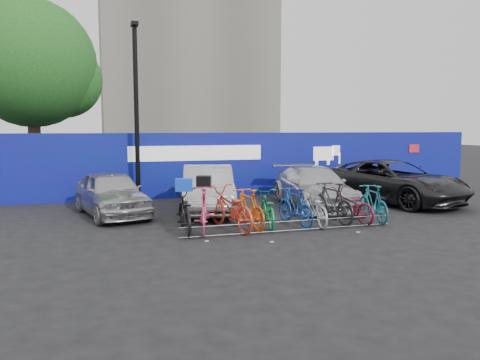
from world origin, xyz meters
name	(u,v)px	position (x,y,z in m)	size (l,w,h in m)	color
ground	(281,227)	(0.00, 0.00, 0.00)	(100.00, 100.00, 0.00)	black
hoarding	(223,164)	(0.01, 6.00, 1.20)	(22.00, 0.18, 2.40)	navy
tree	(37,67)	(-6.77, 10.06, 5.07)	(5.40, 5.20, 7.80)	#382314
lamppost	(136,108)	(-3.20, 5.40, 3.27)	(0.25, 0.50, 6.11)	black
bike_rack	(291,226)	(0.00, -0.60, 0.16)	(5.60, 0.03, 0.30)	#595B60
car_0	(111,193)	(-4.18, 3.03, 0.67)	(1.57, 3.90, 1.33)	#A8A8AC
car_1	(208,189)	(-1.30, 2.85, 0.70)	(1.49, 4.26, 1.40)	#A8A9AD
car_2	(314,187)	(2.19, 2.64, 0.66)	(1.84, 4.53, 1.31)	#B6B7BC
car_3	(392,182)	(5.20, 2.68, 0.73)	(2.44, 5.28, 1.47)	black
bike_0	(184,211)	(-2.51, 0.21, 0.52)	(0.68, 1.96, 1.03)	black
bike_1	(204,209)	(-2.04, 0.09, 0.57)	(0.54, 1.91, 1.15)	#F24D80
bike_2	(230,208)	(-1.36, 0.12, 0.55)	(0.73, 2.10, 1.10)	red
bike_3	(248,209)	(-0.88, 0.10, 0.52)	(0.49, 1.74, 1.04)	#FF610B
bike_4	(267,209)	(-0.32, 0.21, 0.47)	(0.62, 1.78, 0.93)	#157B42
bike_5	(295,206)	(0.42, 0.10, 0.52)	(0.48, 1.71, 1.03)	#1640A1
bike_6	(313,208)	(0.92, 0.04, 0.47)	(0.63, 1.79, 0.94)	#A9ADB2
bike_7	(332,202)	(1.54, 0.15, 0.56)	(0.53, 1.87, 1.13)	#232426
bike_8	(350,205)	(2.05, 0.10, 0.47)	(0.62, 1.79, 0.94)	maroon
bike_9	(373,203)	(2.71, 0.00, 0.51)	(0.48, 1.71, 1.03)	#186E80
cargo_crate	(184,185)	(-2.51, 0.21, 1.18)	(0.42, 0.32, 0.30)	blue
cargo_topcase	(204,181)	(-2.04, 0.09, 1.27)	(0.35, 0.31, 0.26)	black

